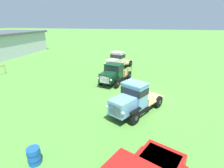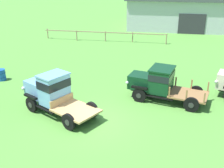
{
  "view_description": "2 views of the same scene",
  "coord_description": "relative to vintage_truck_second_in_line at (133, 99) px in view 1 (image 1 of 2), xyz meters",
  "views": [
    {
      "loc": [
        -13.24,
        -0.3,
        6.17
      ],
      "look_at": [
        0.53,
        2.85,
        1.0
      ],
      "focal_mm": 28.0,
      "sensor_mm": 36.0,
      "label": 1
    },
    {
      "loc": [
        3.29,
        -12.78,
        7.65
      ],
      "look_at": [
        0.53,
        2.85,
        1.0
      ],
      "focal_mm": 45.0,
      "sensor_mm": 36.0,
      "label": 2
    }
  ],
  "objects": [
    {
      "name": "vintage_truck_far_side",
      "position": [
        11.37,
        3.36,
        0.05
      ],
      "size": [
        5.36,
        3.23,
        2.33
      ],
      "color": "black",
      "rests_on": "ground"
    },
    {
      "name": "vintage_truck_second_in_line",
      "position": [
        0.0,
        0.0,
        0.0
      ],
      "size": [
        5.06,
        3.78,
        2.29
      ],
      "color": "black",
      "rests_on": "ground"
    },
    {
      "name": "vintage_truck_midrow_center",
      "position": [
        5.86,
        2.64,
        -0.07
      ],
      "size": [
        5.1,
        2.92,
        2.07
      ],
      "color": "black",
      "rests_on": "ground"
    },
    {
      "name": "ground_plane",
      "position": [
        2.49,
        -0.73,
        -1.18
      ],
      "size": [
        240.0,
        240.0,
        0.0
      ],
      "primitive_type": "plane",
      "color": "#518E38"
    },
    {
      "name": "oil_drum_near_fence",
      "position": [
        -5.42,
        3.8,
        -0.77
      ],
      "size": [
        0.61,
        0.61,
        0.83
      ],
      "color": "#1951B2",
      "rests_on": "ground"
    }
  ]
}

